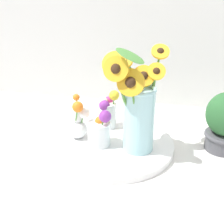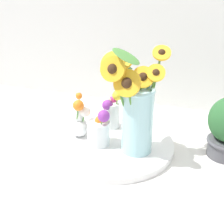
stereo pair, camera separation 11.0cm
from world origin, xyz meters
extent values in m
plane|color=silver|center=(0.00, 0.00, 0.00)|extent=(6.00, 6.00, 0.00)
cylinder|color=white|center=(0.01, 0.09, 0.01)|extent=(0.46, 0.46, 0.02)
cylinder|color=#9ED1D6|center=(0.11, 0.06, 0.13)|extent=(0.11, 0.11, 0.22)
torus|color=#9ED1D6|center=(0.11, 0.06, 0.25)|extent=(0.11, 0.11, 0.01)
cylinder|color=#4C8438|center=(0.15, 0.09, 0.21)|extent=(0.04, 0.10, 0.27)
cylinder|color=gold|center=(0.17, 0.14, 0.36)|extent=(0.07, 0.05, 0.05)
sphere|color=#382314|center=(0.17, 0.14, 0.36)|extent=(0.03, 0.03, 0.03)
cylinder|color=#4C8438|center=(0.08, 0.03, 0.19)|extent=(0.07, 0.07, 0.27)
cylinder|color=gold|center=(0.04, 0.00, 0.33)|extent=(0.10, 0.04, 0.09)
sphere|color=#382314|center=(0.04, 0.00, 0.33)|extent=(0.03, 0.03, 0.03)
cylinder|color=#4C8438|center=(0.14, 0.08, 0.19)|extent=(0.05, 0.03, 0.22)
cylinder|color=gold|center=(0.16, 0.09, 0.30)|extent=(0.07, 0.05, 0.06)
sphere|color=#382314|center=(0.16, 0.09, 0.30)|extent=(0.03, 0.03, 0.03)
cylinder|color=#4C8438|center=(0.07, 0.04, 0.20)|extent=(0.08, 0.01, 0.26)
cylinder|color=gold|center=(0.03, 0.04, 0.33)|extent=(0.10, 0.06, 0.09)
sphere|color=#382314|center=(0.03, 0.04, 0.33)|extent=(0.03, 0.03, 0.03)
cylinder|color=#4C8438|center=(0.11, 0.02, 0.19)|extent=(0.04, 0.04, 0.20)
cylinder|color=gold|center=(0.09, 0.00, 0.29)|extent=(0.10, 0.05, 0.10)
sphere|color=#382314|center=(0.09, 0.00, 0.29)|extent=(0.04, 0.04, 0.04)
cylinder|color=#4C8438|center=(0.08, 0.06, 0.19)|extent=(0.05, 0.06, 0.27)
cylinder|color=gold|center=(0.05, 0.09, 0.33)|extent=(0.07, 0.05, 0.06)
sphere|color=#382314|center=(0.05, 0.09, 0.33)|extent=(0.03, 0.03, 0.03)
cylinder|color=#4C8438|center=(0.11, 0.08, 0.17)|extent=(0.04, 0.01, 0.23)
cylinder|color=gold|center=(0.12, 0.08, 0.29)|extent=(0.08, 0.05, 0.08)
sphere|color=#382314|center=(0.12, 0.08, 0.29)|extent=(0.03, 0.03, 0.03)
ellipsoid|color=#477F38|center=(0.09, -0.01, 0.38)|extent=(0.11, 0.08, 0.05)
ellipsoid|color=#477F38|center=(0.04, 0.09, 0.32)|extent=(0.10, 0.13, 0.06)
cylinder|color=white|center=(-0.03, 0.06, 0.07)|extent=(0.08, 0.08, 0.09)
cylinder|color=#568E42|center=(-0.02, 0.07, 0.08)|extent=(0.02, 0.01, 0.07)
sphere|color=orange|center=(-0.02, 0.07, 0.11)|extent=(0.04, 0.04, 0.04)
cylinder|color=#568E42|center=(-0.01, 0.07, 0.09)|extent=(0.01, 0.01, 0.08)
sphere|color=orange|center=(-0.01, 0.07, 0.13)|extent=(0.03, 0.03, 0.03)
cylinder|color=#568E42|center=(-0.02, 0.05, 0.10)|extent=(0.03, 0.02, 0.10)
sphere|color=purple|center=(0.00, 0.04, 0.15)|extent=(0.04, 0.04, 0.04)
cylinder|color=#568E42|center=(-0.02, 0.06, 0.09)|extent=(0.03, 0.02, 0.09)
sphere|color=white|center=(-0.01, 0.07, 0.14)|extent=(0.03, 0.03, 0.03)
sphere|color=white|center=(-0.12, 0.09, 0.06)|extent=(0.07, 0.07, 0.07)
cylinder|color=white|center=(-0.12, 0.09, 0.12)|extent=(0.03, 0.03, 0.04)
cylinder|color=#568E42|center=(-0.12, 0.07, 0.11)|extent=(0.03, 0.03, 0.10)
sphere|color=orange|center=(-0.10, 0.06, 0.16)|extent=(0.04, 0.04, 0.04)
cylinder|color=#568E42|center=(-0.12, 0.11, 0.11)|extent=(0.02, 0.03, 0.12)
sphere|color=orange|center=(-0.13, 0.13, 0.17)|extent=(0.03, 0.03, 0.03)
cylinder|color=#568E42|center=(-0.10, 0.09, 0.09)|extent=(0.03, 0.01, 0.09)
sphere|color=white|center=(-0.09, 0.08, 0.13)|extent=(0.04, 0.04, 0.04)
cylinder|color=white|center=(-0.02, 0.20, 0.07)|extent=(0.06, 0.06, 0.10)
cylinder|color=#568E42|center=(-0.02, 0.21, 0.09)|extent=(0.01, 0.02, 0.08)
sphere|color=#C6337A|center=(-0.03, 0.22, 0.13)|extent=(0.03, 0.03, 0.03)
cylinder|color=#568E42|center=(-0.01, 0.20, 0.11)|extent=(0.02, 0.01, 0.11)
sphere|color=yellow|center=(0.00, 0.20, 0.16)|extent=(0.04, 0.04, 0.04)
cylinder|color=#568E42|center=(-0.04, 0.21, 0.09)|extent=(0.02, 0.01, 0.07)
sphere|color=white|center=(-0.04, 0.20, 0.13)|extent=(0.04, 0.04, 0.04)
cylinder|color=#568E42|center=(-0.03, 0.19, 0.08)|extent=(0.01, 0.03, 0.08)
sphere|color=purple|center=(-0.04, 0.18, 0.12)|extent=(0.04, 0.04, 0.04)
cylinder|color=#4C4C51|center=(0.41, 0.15, 0.03)|extent=(0.12, 0.12, 0.07)
torus|color=#4C4C51|center=(0.41, 0.15, 0.06)|extent=(0.14, 0.14, 0.01)
camera|label=1|loc=(0.21, -0.90, 0.61)|focal=50.00mm
camera|label=2|loc=(0.32, -0.87, 0.61)|focal=50.00mm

